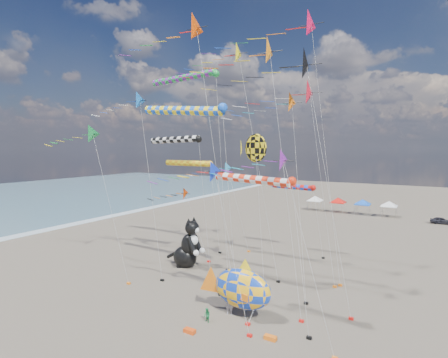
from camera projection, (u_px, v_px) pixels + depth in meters
The scene contains 31 objects.
ground at pixel (150, 354), 23.56m from camera, with size 260.00×260.00×0.00m, color brown.
delta_kite_0 at pixel (269, 52), 27.54m from camera, with size 10.88×2.46×22.91m.
delta_kite_1 at pixel (301, 96), 35.12m from camera, with size 12.72×2.71×20.73m.
delta_kite_2 at pixel (295, 66), 29.06m from camera, with size 14.63×2.96×22.37m.
delta_kite_3 at pixel (310, 25), 34.77m from camera, with size 15.31×2.94×27.84m.
delta_kite_4 at pixel (135, 104), 36.58m from camera, with size 9.32×1.95×19.80m.
delta_kite_5 at pixel (194, 33), 30.65m from camera, with size 12.24×2.55×25.52m.
delta_kite_6 at pixel (282, 165), 23.76m from camera, with size 8.75×1.74×13.94m.
delta_kite_7 at pixel (233, 56), 36.83m from camera, with size 12.59×2.31×25.08m.
delta_kite_8 at pixel (221, 171), 48.08m from camera, with size 10.09×1.96×12.09m.
delta_kite_9 at pixel (205, 177), 26.66m from camera, with size 9.61×1.91×13.01m.
delta_kite_10 at pixel (176, 196), 44.42m from camera, with size 9.71×1.65×9.07m.
delta_kite_11 at pixel (87, 136), 37.26m from camera, with size 12.92×2.14×16.53m.
delta_kite_12 at pixel (276, 105), 31.11m from camera, with size 9.00×1.98×19.01m.
windsock_0 at pixel (178, 140), 38.98m from camera, with size 8.13×0.74×15.20m.
windsock_1 at pixel (187, 78), 40.45m from camera, with size 10.51×0.80×22.46m.
windsock_2 at pixel (190, 164), 47.59m from camera, with size 8.98×0.81×12.24m.
windsock_3 at pixel (256, 181), 26.60m from camera, with size 8.16×0.67×11.81m.
windsock_4 at pixel (295, 187), 45.12m from camera, with size 7.03×0.74×9.27m.
windsock_5 at pixel (187, 111), 32.79m from camera, with size 10.40×0.90×17.86m.
angelfish_kite at pixel (254, 149), 32.68m from camera, with size 3.74×3.02×15.20m.
cat_inflatable at pixel (187, 242), 40.69m from camera, with size 4.41×2.20×5.95m, color black, non-canonical shape.
fish_inflatable at pixel (242, 289), 28.57m from camera, with size 6.73×2.49×4.96m.
person_adult at pixel (230, 304), 29.11m from camera, with size 0.67×0.44×1.84m, color gray.
child_green at pixel (207, 315), 27.77m from camera, with size 0.57×0.44×1.17m, color #238548.
child_blue at pixel (232, 295), 31.67m from camera, with size 0.63×0.26×1.07m, color #2A73BC.
kite_bag_0 at pixel (190, 331), 26.24m from camera, with size 0.90×0.44×0.30m, color #E74810.
kite_bag_1 at pixel (224, 294), 32.82m from camera, with size 0.90×0.44×0.30m, color black.
kite_bag_2 at pixel (270, 338), 25.29m from camera, with size 0.90×0.44×0.30m, color orange.
tent_row at pixel (350, 199), 73.99m from camera, with size 19.20×4.20×3.80m.
parked_car at pixel (441, 221), 64.11m from camera, with size 1.46×3.63×1.24m, color #26262D.
Camera 1 is at (15.74, -16.77, 13.83)m, focal length 28.00 mm.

